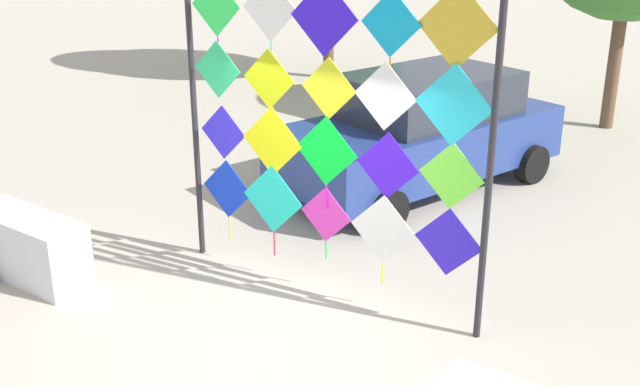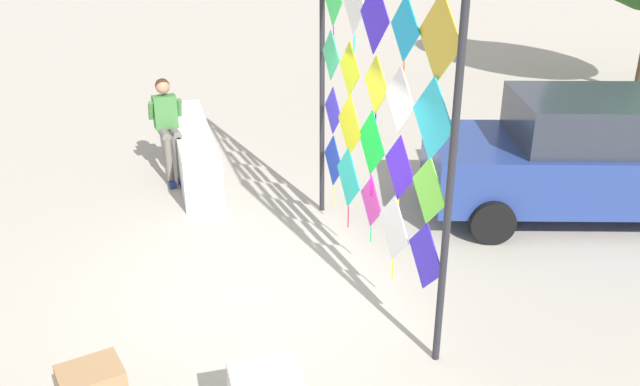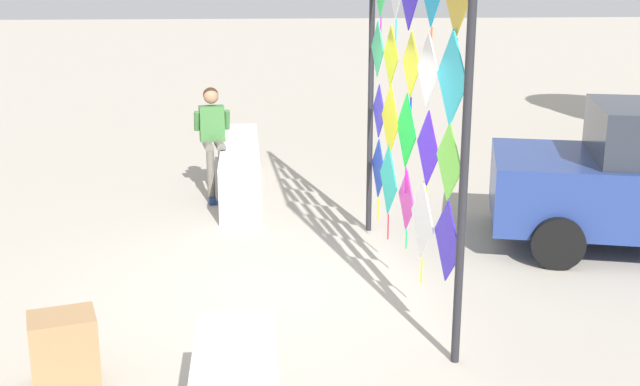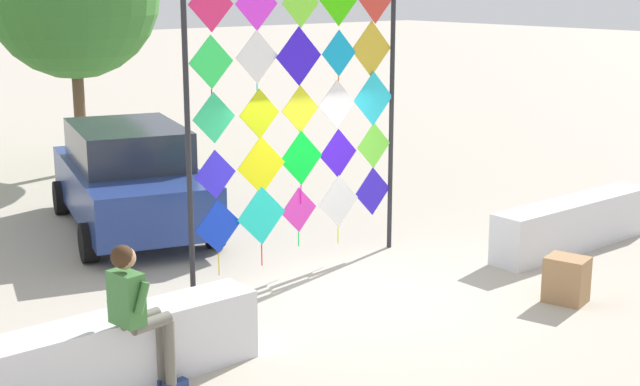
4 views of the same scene
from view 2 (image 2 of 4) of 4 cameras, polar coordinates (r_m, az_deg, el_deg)
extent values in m
plane|color=#ADA393|center=(7.86, -5.11, -8.09)|extent=(120.00, 120.00, 0.00)
cube|color=silver|center=(11.16, -10.75, 3.64)|extent=(3.32, 0.55, 0.76)
cylinder|color=#232328|center=(9.02, 0.18, 10.84)|extent=(0.07, 0.07, 4.24)
cylinder|color=#232328|center=(5.84, 11.25, 3.11)|extent=(0.07, 0.07, 4.24)
cube|color=#0F34D0|center=(8.99, 1.14, 2.78)|extent=(0.72, 0.05, 0.72)
cylinder|color=yellow|center=(9.19, 1.17, -0.20)|extent=(0.02, 0.02, 0.31)
cube|color=#1CD6C2|center=(8.37, 2.42, 1.36)|extent=(0.81, 0.05, 0.81)
cylinder|color=red|center=(8.60, 2.42, -2.05)|extent=(0.02, 0.02, 0.30)
cube|color=#E033B2|center=(7.81, 4.38, -0.74)|extent=(0.64, 0.04, 0.64)
cylinder|color=#16E54D|center=(8.00, 4.36, -3.51)|extent=(0.02, 0.02, 0.21)
cube|color=white|center=(7.20, 6.31, -3.00)|extent=(0.77, 0.05, 0.77)
cylinder|color=#D5E516|center=(7.44, 6.20, -6.51)|extent=(0.02, 0.02, 0.25)
cube|color=#301CD4|center=(6.62, 8.97, -5.37)|extent=(0.73, 0.05, 0.73)
cube|color=#3126EC|center=(8.79, 1.11, 7.04)|extent=(0.63, 0.04, 0.64)
cube|color=yellow|center=(8.13, 2.54, 5.76)|extent=(0.79, 0.05, 0.79)
cube|color=#07F030|center=(7.51, 4.39, 4.28)|extent=(0.76, 0.05, 0.76)
cylinder|color=#E516C1|center=(7.70, 4.35, 0.67)|extent=(0.02, 0.02, 0.27)
cube|color=#3F15F2|center=(6.91, 6.78, 2.14)|extent=(0.71, 0.05, 0.71)
cylinder|color=#BDE516|center=(7.13, 6.65, -1.87)|extent=(0.02, 0.02, 0.37)
cube|color=#70EF3B|center=(6.31, 9.24, 0.18)|extent=(0.68, 0.04, 0.68)
cube|color=#2BCD7B|center=(8.61, 0.94, 11.70)|extent=(0.64, 0.04, 0.64)
cube|color=#C4D810|center=(7.96, 2.54, 10.54)|extent=(0.66, 0.04, 0.66)
cylinder|color=#2B16E5|center=(8.07, 2.56, 7.55)|extent=(0.02, 0.02, 0.21)
cube|color=yellow|center=(7.31, 4.80, 9.20)|extent=(0.65, 0.04, 0.65)
cylinder|color=#1916E5|center=(7.44, 4.76, 5.95)|extent=(0.02, 0.02, 0.22)
cube|color=white|center=(6.72, 6.81, 7.91)|extent=(0.69, 0.05, 0.69)
cube|color=#23CFEA|center=(6.09, 9.56, 6.25)|extent=(0.79, 0.05, 0.79)
cylinder|color=red|center=(6.30, 9.27, 0.96)|extent=(0.02, 0.02, 0.43)
cylinder|color=#E516B6|center=(8.58, 1.16, 13.09)|extent=(0.02, 0.02, 0.30)
cube|color=white|center=(7.83, 2.93, 15.78)|extent=(0.68, 0.05, 0.68)
cylinder|color=#16E4E5|center=(7.92, 2.92, 12.16)|extent=(0.02, 0.02, 0.33)
cube|color=#2E14E3|center=(7.20, 4.67, 14.81)|extent=(0.79, 0.05, 0.79)
cube|color=#0D9FD8|center=(6.53, 7.26, 13.80)|extent=(0.64, 0.04, 0.64)
cylinder|color=#E55116|center=(6.62, 7.16, 10.27)|extent=(0.02, 0.02, 0.19)
cube|color=gold|center=(5.96, 10.16, 12.94)|extent=(0.80, 0.05, 0.80)
cylinder|color=blue|center=(6.10, 9.84, 7.36)|extent=(0.02, 0.02, 0.41)
cylinder|color=#666056|center=(10.68, -12.74, 2.54)|extent=(0.11, 0.11, 0.76)
cylinder|color=#666056|center=(10.74, -13.17, 4.94)|extent=(0.43, 0.19, 0.13)
cube|color=navy|center=(10.75, -12.52, 0.77)|extent=(0.25, 0.13, 0.09)
cylinder|color=#666056|center=(10.71, -11.86, 2.68)|extent=(0.11, 0.11, 0.76)
cylinder|color=#666056|center=(10.77, -12.28, 5.08)|extent=(0.43, 0.19, 0.13)
cube|color=navy|center=(10.77, -11.64, 0.91)|extent=(0.25, 0.13, 0.09)
cube|color=#3D7538|center=(10.86, -13.08, 6.78)|extent=(0.25, 0.38, 0.52)
sphere|color=#A37556|center=(10.76, -13.28, 8.81)|extent=(0.22, 0.22, 0.22)
sphere|color=#382314|center=(10.77, -13.31, 8.91)|extent=(0.22, 0.22, 0.22)
cylinder|color=#3D7538|center=(10.79, -14.24, 6.83)|extent=(0.19, 0.11, 0.31)
cylinder|color=#3D7538|center=(10.87, -11.94, 7.16)|extent=(0.19, 0.11, 0.31)
cube|color=navy|center=(10.12, 21.84, 2.06)|extent=(3.04, 4.77, 0.79)
cube|color=#282D38|center=(9.96, 23.31, 5.84)|extent=(2.28, 2.84, 0.63)
cylinder|color=black|center=(8.99, 14.47, -2.35)|extent=(0.38, 0.63, 0.59)
cylinder|color=black|center=(10.68, 12.29, 2.10)|extent=(0.38, 0.63, 0.59)
camera|label=1|loc=(4.53, -77.61, 6.21)|focal=43.88mm
camera|label=3|loc=(1.61, 103.32, -49.45)|focal=43.75mm
camera|label=4|loc=(15.69, -44.09, 17.00)|focal=49.95mm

